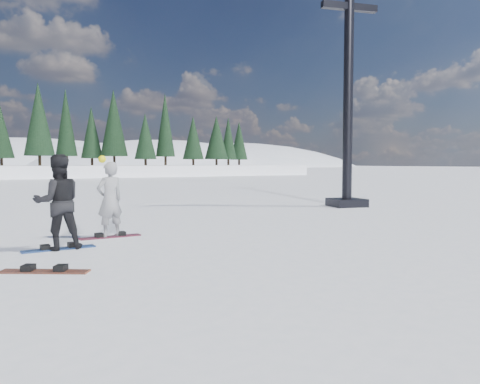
{
  "coord_description": "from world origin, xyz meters",
  "views": [
    {
      "loc": [
        -1.3,
        -10.03,
        1.86
      ],
      "look_at": [
        4.87,
        0.47,
        1.1
      ],
      "focal_mm": 35.0,
      "sensor_mm": 36.0,
      "label": 1
    }
  ],
  "objects_px": {
    "lift_tower": "(348,120)",
    "snowboarder_man": "(58,202)",
    "snowboard_loose_b": "(45,271)",
    "snowboarder_woman": "(110,199)"
  },
  "relations": [
    {
      "from": "lift_tower",
      "to": "snowboarder_man",
      "type": "bearing_deg",
      "value": -145.93
    },
    {
      "from": "lift_tower",
      "to": "snowboard_loose_b",
      "type": "height_order",
      "value": "lift_tower"
    },
    {
      "from": "snowboarder_woman",
      "to": "snowboard_loose_b",
      "type": "relative_size",
      "value": 1.36
    },
    {
      "from": "snowboarder_woman",
      "to": "snowboard_loose_b",
      "type": "height_order",
      "value": "snowboarder_woman"
    },
    {
      "from": "lift_tower",
      "to": "snowboarder_woman",
      "type": "xyz_separation_m",
      "value": [
        -10.92,
        -3.2,
        -2.71
      ]
    },
    {
      "from": "lift_tower",
      "to": "snowboarder_man",
      "type": "relative_size",
      "value": 4.41
    },
    {
      "from": "snowboarder_man",
      "to": "snowboard_loose_b",
      "type": "bearing_deg",
      "value": 74.7
    },
    {
      "from": "snowboarder_man",
      "to": "snowboard_loose_b",
      "type": "height_order",
      "value": "snowboarder_man"
    },
    {
      "from": "lift_tower",
      "to": "snowboard_loose_b",
      "type": "bearing_deg",
      "value": -138.77
    },
    {
      "from": "lift_tower",
      "to": "snowboard_loose_b",
      "type": "xyz_separation_m",
      "value": [
        -12.89,
        -6.36,
        -3.65
      ]
    }
  ]
}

